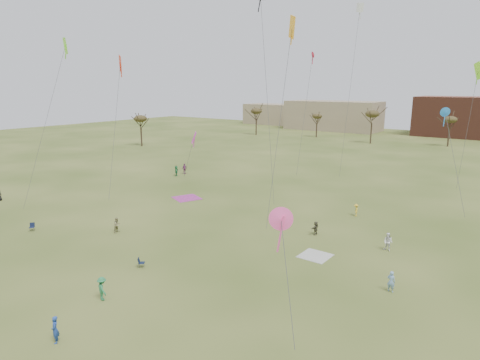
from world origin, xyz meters
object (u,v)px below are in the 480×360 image
Objects in this scene: camp_chair_left at (32,229)px; flyer_near_center at (102,289)px; flyer_near_right at (55,330)px; camp_chair_center at (141,265)px.

flyer_near_center is at bearing -60.94° from camp_chair_left.
flyer_near_center is at bearing 147.45° from flyer_near_right.
camp_chair_center is (16.56, 0.89, 0.00)m from camp_chair_left.
camp_chair_left is (-18.55, 4.42, -0.62)m from flyer_near_center.
camp_chair_left is (-20.62, 9.22, -0.60)m from flyer_near_right.
flyer_near_center is at bearing 161.23° from camp_chair_center.
camp_chair_left is 1.00× the size of camp_chair_center.
flyer_near_center is 5.70m from camp_chair_center.
camp_chair_center is (-2.00, 5.31, -0.62)m from flyer_near_center.
flyer_near_center is 2.02× the size of camp_chair_left.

